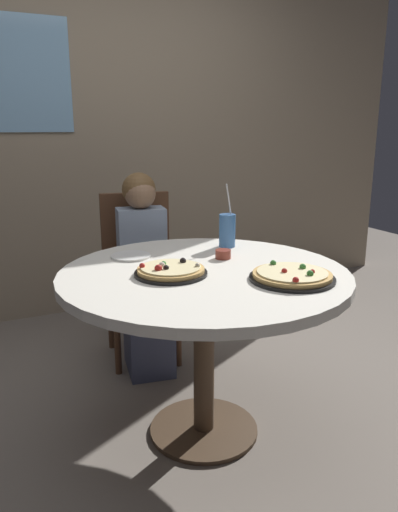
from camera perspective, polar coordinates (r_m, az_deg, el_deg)
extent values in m
plane|color=slate|center=(2.33, 0.56, -19.71)|extent=(8.00, 8.00, 0.00)
cube|color=gray|center=(3.62, -12.46, 16.63)|extent=(5.20, 0.12, 2.90)
cube|color=#8CBFE5|center=(3.48, -21.05, 19.27)|extent=(0.73, 0.02, 0.72)
cylinder|color=silver|center=(2.00, 0.61, -2.27)|extent=(1.19, 1.19, 0.04)
cylinder|color=#4C3826|center=(2.14, 0.58, -11.64)|extent=(0.09, 0.09, 0.69)
cylinder|color=#4C3826|center=(2.32, 0.56, -19.50)|extent=(0.48, 0.48, 0.02)
cube|color=brown|center=(2.82, -6.69, -3.65)|extent=(0.46, 0.46, 0.04)
cube|color=brown|center=(2.92, -7.43, 2.29)|extent=(0.40, 0.10, 0.52)
cylinder|color=brown|center=(2.72, -9.52, -9.54)|extent=(0.04, 0.04, 0.41)
cylinder|color=brown|center=(2.77, -2.45, -8.85)|extent=(0.04, 0.04, 0.41)
cylinder|color=brown|center=(3.03, -10.29, -6.94)|extent=(0.04, 0.04, 0.41)
cylinder|color=brown|center=(3.08, -3.95, -6.38)|extent=(0.04, 0.04, 0.41)
cube|color=#3F4766|center=(2.74, -5.93, -8.74)|extent=(0.29, 0.35, 0.45)
cube|color=#8C9EB7|center=(2.73, -6.70, 1.01)|extent=(0.28, 0.20, 0.44)
sphere|color=#997051|center=(2.67, -6.90, 7.26)|extent=(0.17, 0.17, 0.17)
sphere|color=brown|center=(2.69, -6.98, 7.73)|extent=(0.18, 0.18, 0.18)
cylinder|color=black|center=(1.95, -3.30, -2.03)|extent=(0.29, 0.29, 0.01)
cylinder|color=tan|center=(1.94, -3.31, -1.63)|extent=(0.27, 0.27, 0.02)
cylinder|color=beige|center=(1.94, -3.32, -1.32)|extent=(0.24, 0.24, 0.01)
sphere|color=#B2231E|center=(1.94, -6.67, -1.15)|extent=(0.02, 0.02, 0.02)
sphere|color=black|center=(2.00, -1.88, -0.57)|extent=(0.03, 0.03, 0.03)
sphere|color=#B2231E|center=(1.89, -4.78, -1.45)|extent=(0.03, 0.03, 0.03)
sphere|color=#387F33|center=(1.97, -4.15, -0.87)|extent=(0.02, 0.02, 0.02)
sphere|color=beige|center=(1.94, -4.36, -1.07)|extent=(0.03, 0.03, 0.03)
sphere|color=black|center=(1.90, -3.87, -1.39)|extent=(0.02, 0.02, 0.02)
sphere|color=beige|center=(1.94, -0.17, -1.10)|extent=(0.02, 0.02, 0.02)
cylinder|color=black|center=(1.91, 10.81, -2.58)|extent=(0.33, 0.33, 0.01)
cylinder|color=tan|center=(1.91, 10.83, -2.18)|extent=(0.30, 0.30, 0.02)
cylinder|color=beige|center=(1.90, 10.85, -1.87)|extent=(0.27, 0.27, 0.01)
sphere|color=#387F33|center=(1.95, 12.02, -1.26)|extent=(0.03, 0.03, 0.03)
sphere|color=#B2231E|center=(1.90, 13.12, -1.79)|extent=(0.02, 0.02, 0.02)
sphere|color=#387F33|center=(1.99, 8.66, -0.81)|extent=(0.02, 0.02, 0.02)
sphere|color=#B2231E|center=(1.78, 11.24, -2.78)|extent=(0.02, 0.02, 0.02)
sphere|color=#387F33|center=(1.87, 12.85, -2.03)|extent=(0.03, 0.03, 0.03)
sphere|color=#B2231E|center=(1.89, 9.94, -1.73)|extent=(0.02, 0.02, 0.02)
cylinder|color=#3F72B2|center=(2.38, 3.32, 2.99)|extent=(0.08, 0.08, 0.16)
cylinder|color=white|center=(2.37, 3.62, 5.81)|extent=(0.03, 0.04, 0.22)
cylinder|color=brown|center=(2.18, 2.84, 0.22)|extent=(0.07, 0.07, 0.04)
cylinder|color=white|center=(2.22, -7.98, -0.01)|extent=(0.18, 0.18, 0.01)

